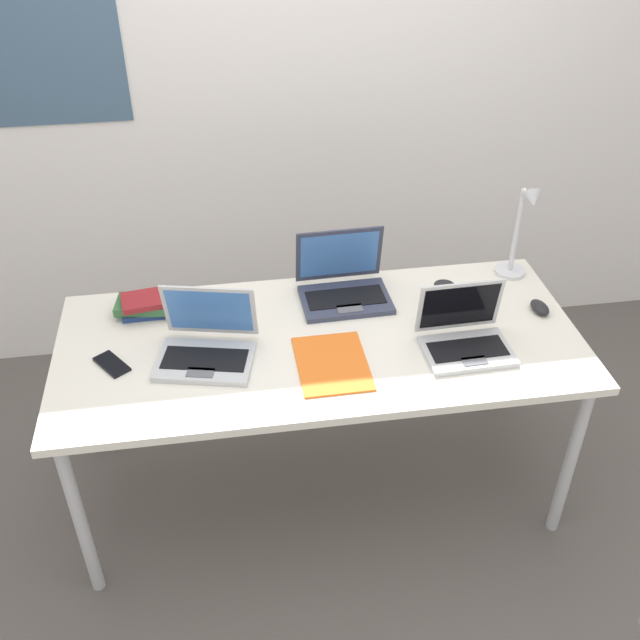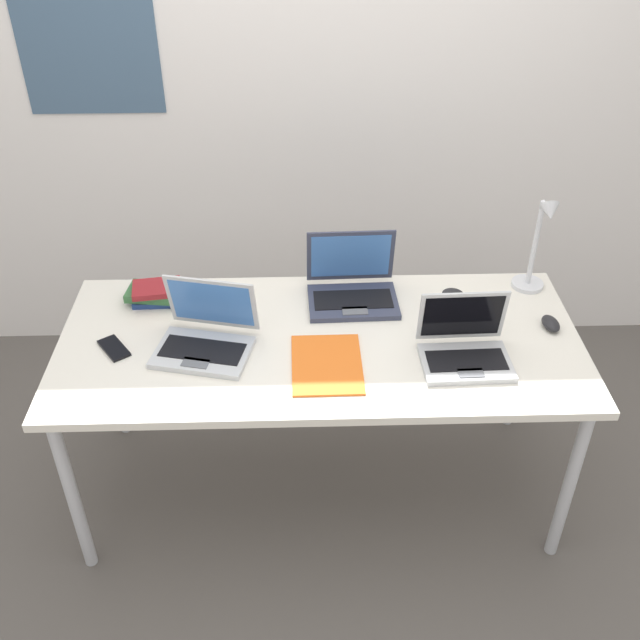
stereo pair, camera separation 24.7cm
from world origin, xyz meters
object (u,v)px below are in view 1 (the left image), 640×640
at_px(laptop_mid_desk, 344,285).
at_px(paper_folder_back_left, 332,363).
at_px(book_stack, 147,304).
at_px(laptop_center, 206,345).
at_px(laptop_back_left, 465,337).
at_px(cell_phone, 112,364).
at_px(desk_lamp, 521,233).
at_px(coffee_mug, 444,295).
at_px(computer_mouse, 540,307).

distance_m(laptop_mid_desk, paper_folder_back_left, 0.41).
bearing_deg(book_stack, laptop_center, -54.48).
relative_size(laptop_back_left, cell_phone, 2.20).
relative_size(desk_lamp, book_stack, 1.80).
distance_m(laptop_center, paper_folder_back_left, 0.42).
height_order(cell_phone, coffee_mug, coffee_mug).
distance_m(paper_folder_back_left, coffee_mug, 0.54).
height_order(laptop_mid_desk, cell_phone, laptop_mid_desk).
height_order(computer_mouse, coffee_mug, coffee_mug).
bearing_deg(coffee_mug, book_stack, 173.77).
height_order(laptop_mid_desk, laptop_center, laptop_mid_desk).
xyz_separation_m(laptop_center, computer_mouse, (1.20, 0.08, -0.03)).
bearing_deg(laptop_center, cell_phone, 179.91).
bearing_deg(laptop_back_left, coffee_mug, 89.16).
xyz_separation_m(book_stack, coffee_mug, (1.07, -0.12, 0.01)).
distance_m(desk_lamp, laptop_mid_desk, 0.69).
xyz_separation_m(book_stack, paper_folder_back_left, (0.61, -0.39, -0.03)).
distance_m(laptop_back_left, book_stack, 1.13).
bearing_deg(laptop_mid_desk, laptop_back_left, -46.71).
relative_size(laptop_mid_desk, laptop_back_left, 1.12).
relative_size(computer_mouse, paper_folder_back_left, 0.31).
relative_size(desk_lamp, paper_folder_back_left, 1.29).
bearing_deg(book_stack, laptop_back_left, -19.30).
distance_m(computer_mouse, book_stack, 1.42).
bearing_deg(laptop_back_left, paper_folder_back_left, -177.38).
xyz_separation_m(cell_phone, paper_folder_back_left, (0.72, -0.11, -0.00)).
bearing_deg(paper_folder_back_left, book_stack, 147.15).
bearing_deg(computer_mouse, paper_folder_back_left, -172.69).
height_order(laptop_mid_desk, paper_folder_back_left, laptop_mid_desk).
height_order(laptop_mid_desk, laptop_back_left, laptop_mid_desk).
height_order(laptop_back_left, book_stack, laptop_back_left).
bearing_deg(cell_phone, desk_lamp, -23.75).
relative_size(laptop_center, paper_folder_back_left, 1.17).
bearing_deg(desk_lamp, book_stack, -178.95).
bearing_deg(paper_folder_back_left, coffee_mug, 31.13).
bearing_deg(cell_phone, laptop_center, -35.68).
bearing_deg(paper_folder_back_left, laptop_mid_desk, 74.50).
relative_size(desk_lamp, laptop_back_left, 1.34).
bearing_deg(book_stack, paper_folder_back_left, -32.85).
xyz_separation_m(laptop_center, book_stack, (-0.21, 0.29, -0.01)).
relative_size(laptop_mid_desk, laptop_center, 0.92).
relative_size(laptop_back_left, computer_mouse, 3.11).
bearing_deg(coffee_mug, computer_mouse, -15.34).
height_order(laptop_center, cell_phone, laptop_center).
relative_size(laptop_center, coffee_mug, 3.22).
bearing_deg(laptop_mid_desk, desk_lamp, 2.55).
relative_size(cell_phone, coffee_mug, 1.20).
distance_m(desk_lamp, cell_phone, 1.54).
height_order(desk_lamp, computer_mouse, desk_lamp).
distance_m(cell_phone, book_stack, 0.31).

